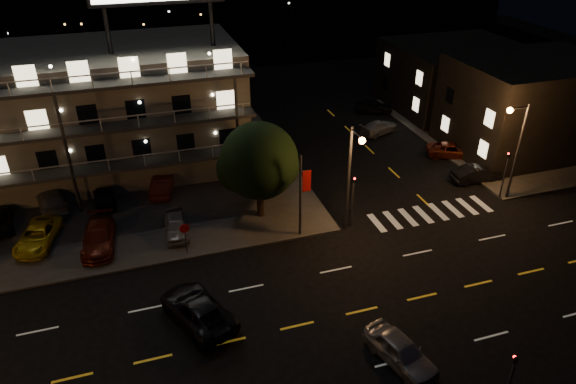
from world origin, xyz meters
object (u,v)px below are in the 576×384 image
object	(u,v)px
side_car_0	(476,174)
tree	(258,163)
road_car_east	(401,351)
road_car_west	(198,309)
lot_car_2	(38,236)
lot_car_4	(176,225)
lot_car_7	(51,200)

from	to	relation	value
side_car_0	tree	bearing A→B (deg)	91.54
road_car_east	road_car_west	distance (m)	11.38
tree	lot_car_2	world-z (taller)	tree
tree	lot_car_4	size ratio (longest dim) A/B	1.86
tree	lot_car_4	world-z (taller)	tree
lot_car_2	side_car_0	world-z (taller)	lot_car_2
side_car_0	lot_car_7	bearing A→B (deg)	82.06
lot_car_4	road_car_west	distance (m)	8.95
lot_car_7	road_car_west	xyz separation A→B (m)	(8.83, -15.30, -0.13)
lot_car_4	lot_car_2	bearing A→B (deg)	173.66
tree	road_car_west	distance (m)	11.95
lot_car_7	road_car_west	size ratio (longest dim) A/B	0.93
road_car_east	lot_car_4	bearing A→B (deg)	106.83
lot_car_4	road_car_east	world-z (taller)	lot_car_4
tree	lot_car_4	distance (m)	7.34
road_car_west	lot_car_7	bearing A→B (deg)	-82.11
side_car_0	lot_car_2	bearing A→B (deg)	90.09
lot_car_4	road_car_west	xyz separation A→B (m)	(0.12, -8.95, -0.06)
lot_car_2	tree	bearing A→B (deg)	10.15
lot_car_7	side_car_0	size ratio (longest dim) A/B	1.21
tree	side_car_0	bearing A→B (deg)	-0.48
lot_car_4	lot_car_7	xyz separation A→B (m)	(-8.71, 6.36, 0.07)
lot_car_7	road_car_west	bearing A→B (deg)	107.22
lot_car_4	lot_car_7	world-z (taller)	lot_car_7
lot_car_4	tree	bearing A→B (deg)	8.28
lot_car_7	side_car_0	world-z (taller)	lot_car_7
lot_car_4	side_car_0	xyz separation A→B (m)	(25.24, 0.40, -0.12)
tree	road_car_west	bearing A→B (deg)	-123.04
lot_car_2	road_car_west	size ratio (longest dim) A/B	0.86
lot_car_2	lot_car_7	xyz separation A→B (m)	(0.54, 4.80, 0.09)
tree	side_car_0	size ratio (longest dim) A/B	1.73
lot_car_7	lot_car_2	bearing A→B (deg)	70.77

